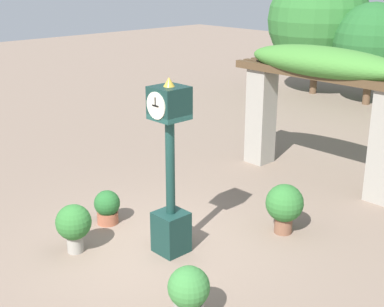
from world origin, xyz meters
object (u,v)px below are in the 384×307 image
at_px(pedestal_clock, 170,174).
at_px(potted_plant_near_right, 107,206).
at_px(potted_plant_far_right, 284,205).
at_px(potted_plant_near_left, 189,293).
at_px(potted_plant_far_left, 74,224).

bearing_deg(pedestal_clock, potted_plant_near_right, -174.02).
relative_size(pedestal_clock, potted_plant_near_right, 4.60).
xyz_separation_m(potted_plant_near_right, potted_plant_far_right, (2.60, 2.19, 0.21)).
bearing_deg(potted_plant_near_left, pedestal_clock, 145.96).
relative_size(potted_plant_far_left, potted_plant_far_right, 0.92).
distance_m(pedestal_clock, potted_plant_far_right, 2.38).
relative_size(potted_plant_near_left, potted_plant_far_right, 0.88).
relative_size(pedestal_clock, potted_plant_near_left, 3.65).
distance_m(pedestal_clock, potted_plant_near_right, 2.03).
bearing_deg(potted_plant_near_left, potted_plant_near_right, 164.17).
bearing_deg(potted_plant_far_left, potted_plant_near_right, 117.23).
height_order(potted_plant_near_right, potted_plant_far_left, potted_plant_far_left).
height_order(pedestal_clock, potted_plant_near_left, pedestal_clock).
bearing_deg(pedestal_clock, potted_plant_near_left, -34.04).
bearing_deg(potted_plant_near_left, potted_plant_far_left, -177.76).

